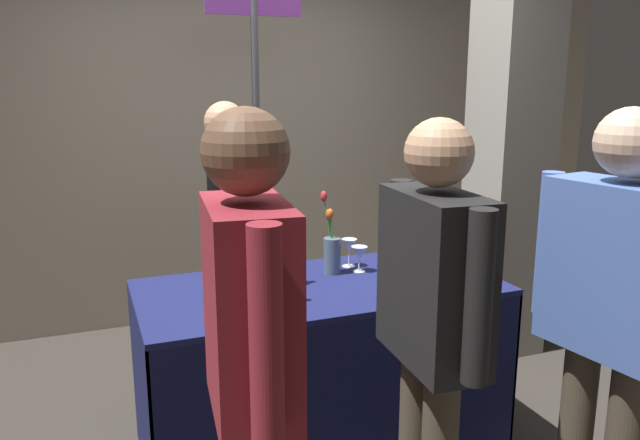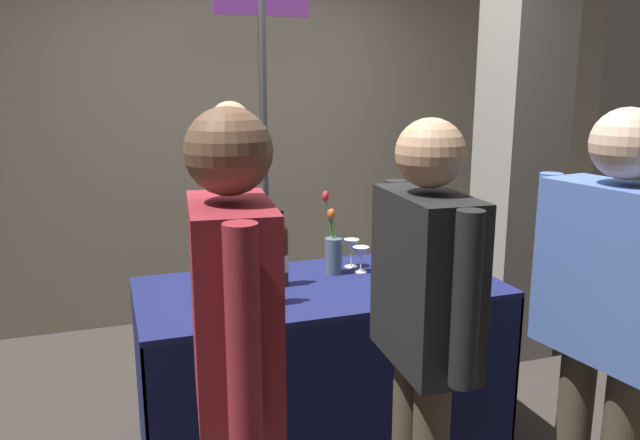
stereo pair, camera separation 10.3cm
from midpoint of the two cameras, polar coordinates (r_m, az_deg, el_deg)
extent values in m
cube|color=#B2A893|center=(4.55, -7.32, 7.15)|extent=(6.43, 0.12, 2.55)
cube|color=gray|center=(3.97, 19.02, 13.07)|extent=(0.40, 0.40, 3.55)
cube|color=#191E51|center=(2.83, 1.05, -6.18)|extent=(1.62, 0.79, 0.02)
cube|color=#141942|center=(2.67, 4.00, -16.88)|extent=(1.62, 0.01, 0.77)
cube|color=#141942|center=(3.32, -1.31, -10.68)|extent=(1.62, 0.01, 0.77)
cube|color=#141942|center=(2.84, -15.00, -15.36)|extent=(0.01, 0.79, 0.77)
cube|color=#141942|center=(3.33, 14.42, -11.05)|extent=(0.01, 0.79, 0.77)
cylinder|color=#38230F|center=(3.00, 10.80, -3.05)|extent=(0.06, 0.06, 0.20)
sphere|color=#38230F|center=(2.98, 10.88, -1.17)|extent=(0.06, 0.06, 0.06)
cylinder|color=#38230F|center=(2.97, 10.91, -0.43)|extent=(0.03, 0.03, 0.08)
cylinder|color=#B7932D|center=(2.96, 10.95, 0.48)|extent=(0.03, 0.03, 0.02)
cylinder|color=beige|center=(3.01, 10.79, -3.35)|extent=(0.07, 0.07, 0.06)
cylinder|color=#38230F|center=(3.13, 11.21, -2.09)|extent=(0.07, 0.07, 0.24)
sphere|color=#38230F|center=(3.11, 11.30, 0.01)|extent=(0.07, 0.07, 0.07)
cylinder|color=#38230F|center=(3.10, 11.34, 0.80)|extent=(0.02, 0.02, 0.09)
cylinder|color=#B7932D|center=(3.09, 11.38, 1.76)|extent=(0.03, 0.03, 0.02)
cylinder|color=beige|center=(3.14, 11.20, -2.42)|extent=(0.07, 0.07, 0.08)
cylinder|color=#38230F|center=(2.79, -2.56, -3.55)|extent=(0.07, 0.07, 0.25)
sphere|color=#38230F|center=(2.75, -2.59, -1.05)|extent=(0.07, 0.07, 0.07)
cylinder|color=#38230F|center=(2.75, -2.59, -0.27)|extent=(0.03, 0.03, 0.08)
cylinder|color=black|center=(2.74, -2.60, 0.70)|extent=(0.03, 0.03, 0.02)
cylinder|color=beige|center=(2.79, -2.56, -3.94)|extent=(0.07, 0.07, 0.08)
cylinder|color=#192333|center=(2.56, -3.47, -5.06)|extent=(0.07, 0.07, 0.25)
sphere|color=#192333|center=(2.52, -3.50, -2.34)|extent=(0.07, 0.07, 0.07)
cylinder|color=#192333|center=(2.51, -3.52, -1.38)|extent=(0.03, 0.03, 0.09)
cylinder|color=maroon|center=(2.50, -3.53, -0.20)|extent=(0.03, 0.03, 0.02)
cylinder|color=beige|center=(2.56, -3.46, -5.49)|extent=(0.07, 0.07, 0.08)
cylinder|color=#192333|center=(2.97, -5.95, -2.85)|extent=(0.07, 0.07, 0.22)
sphere|color=#192333|center=(2.95, -6.00, -0.77)|extent=(0.07, 0.07, 0.07)
cylinder|color=#192333|center=(2.94, -6.01, -0.09)|extent=(0.03, 0.03, 0.07)
cylinder|color=black|center=(2.93, -6.03, 0.76)|extent=(0.03, 0.03, 0.02)
cylinder|color=beige|center=(2.98, -5.94, -3.17)|extent=(0.07, 0.07, 0.07)
cylinder|color=silver|center=(2.77, -8.14, -6.49)|extent=(0.06, 0.06, 0.00)
cylinder|color=silver|center=(2.75, -8.17, -5.75)|extent=(0.01, 0.01, 0.07)
cone|color=silver|center=(2.73, -8.21, -4.41)|extent=(0.07, 0.07, 0.06)
cylinder|color=#590C19|center=(2.74, -8.20, -4.76)|extent=(0.04, 0.04, 0.02)
cylinder|color=silver|center=(3.10, 3.83, -4.28)|extent=(0.07, 0.07, 0.00)
cylinder|color=silver|center=(3.09, 3.84, -3.61)|extent=(0.01, 0.01, 0.07)
cone|color=silver|center=(3.07, 3.86, -2.38)|extent=(0.08, 0.08, 0.07)
cylinder|color=silver|center=(3.02, 4.72, -4.75)|extent=(0.06, 0.06, 0.00)
cylinder|color=silver|center=(3.01, 4.73, -4.20)|extent=(0.01, 0.01, 0.06)
cone|color=silver|center=(2.99, 4.75, -3.07)|extent=(0.08, 0.08, 0.06)
cylinder|color=slate|center=(2.97, 2.25, -3.31)|extent=(0.08, 0.08, 0.17)
cylinder|color=#38722D|center=(2.95, 1.97, -0.58)|extent=(0.04, 0.05, 0.28)
ellipsoid|color=red|center=(2.93, 1.52, 2.17)|extent=(0.03, 0.03, 0.05)
cylinder|color=#38722D|center=(2.97, 2.22, -1.34)|extent=(0.03, 0.01, 0.20)
ellipsoid|color=#E05B1E|center=(2.94, 1.98, 0.52)|extent=(0.03, 0.03, 0.05)
cylinder|color=#38722D|center=(2.94, 2.28, -1.42)|extent=(0.02, 0.03, 0.20)
ellipsoid|color=#E05B1E|center=(2.93, 2.10, 0.54)|extent=(0.03, 0.03, 0.05)
cylinder|color=#4C4233|center=(3.66, -6.89, -8.29)|extent=(0.12, 0.12, 0.80)
cylinder|color=#4C4233|center=(3.52, -6.84, -9.16)|extent=(0.12, 0.12, 0.80)
cube|color=black|center=(3.40, -7.17, 2.03)|extent=(0.28, 0.42, 0.56)
sphere|color=tan|center=(3.35, -7.36, 8.90)|extent=(0.22, 0.22, 0.22)
cylinder|color=black|center=(3.63, -7.23, 3.06)|extent=(0.08, 0.08, 0.52)
cylinder|color=black|center=(3.17, -7.11, 1.64)|extent=(0.08, 0.08, 0.52)
cube|color=black|center=(2.05, 11.07, -5.38)|extent=(0.24, 0.46, 0.56)
sphere|color=tan|center=(1.96, 11.58, 6.02)|extent=(0.22, 0.22, 0.22)
cylinder|color=black|center=(1.82, 14.85, -7.15)|extent=(0.08, 0.08, 0.52)
cylinder|color=black|center=(2.27, 8.12, -2.86)|extent=(0.08, 0.08, 0.52)
cube|color=maroon|center=(1.67, -6.16, -8.18)|extent=(0.25, 0.42, 0.58)
sphere|color=brown|center=(1.57, -6.52, 6.27)|extent=(0.23, 0.23, 0.23)
cylinder|color=maroon|center=(1.44, -4.97, -10.73)|extent=(0.08, 0.08, 0.53)
cylinder|color=maroon|center=(1.90, -7.08, -4.92)|extent=(0.08, 0.08, 0.53)
cube|color=#4C6BB7|center=(2.24, 26.48, -4.39)|extent=(0.28, 0.50, 0.57)
sphere|color=beige|center=(2.16, 27.57, 6.22)|extent=(0.22, 0.22, 0.22)
cylinder|color=#4C6BB7|center=(2.40, 21.14, -2.25)|extent=(0.08, 0.08, 0.53)
cylinder|color=#47474C|center=(3.87, -4.32, 4.05)|extent=(0.04, 0.04, 2.25)
cube|color=#7A3393|center=(3.85, -4.58, 19.26)|extent=(0.58, 0.02, 0.15)
camera|label=1|loc=(0.05, -88.92, 0.24)|focal=34.94mm
camera|label=2|loc=(0.05, 91.08, -0.24)|focal=34.94mm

